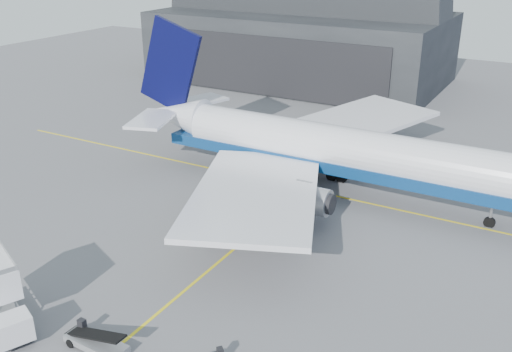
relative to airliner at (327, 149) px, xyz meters
The scene contains 7 objects.
ground 21.23m from the airliner, 95.43° to the right, with size 200.00×200.00×0.00m, color #565659.
taxi_lines 9.41m from the airliner, 103.82° to the right, with size 80.00×42.12×0.02m.
hangar 50.62m from the airliner, 118.40° to the left, with size 50.00×28.30×28.00m.
airliner is the anchor object (origin of this frame).
pushback_tug 15.47m from the airliner, 112.20° to the right, with size 4.31×3.07×1.81m.
belt_loader_a 30.28m from the airliner, 95.74° to the right, with size 4.69×1.75×1.78m.
traffic_cone 15.36m from the airliner, 99.63° to the right, with size 0.35×0.35×0.51m.
Camera 1 is at (22.16, -29.63, 24.19)m, focal length 40.00 mm.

